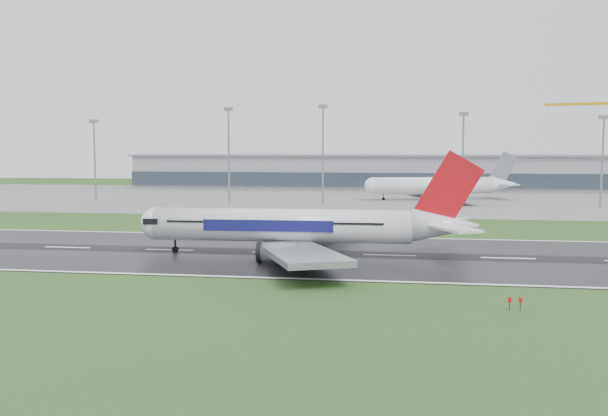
# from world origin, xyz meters

# --- Properties ---
(ground) EXTENTS (520.00, 520.00, 0.00)m
(ground) POSITION_xyz_m (0.00, 0.00, 0.00)
(ground) COLOR #25471A
(ground) RESTS_ON ground
(runway) EXTENTS (400.00, 45.00, 0.10)m
(runway) POSITION_xyz_m (0.00, 0.00, 0.05)
(runway) COLOR black
(runway) RESTS_ON ground
(apron) EXTENTS (400.00, 130.00, 0.08)m
(apron) POSITION_xyz_m (0.00, 125.00, 0.04)
(apron) COLOR slate
(apron) RESTS_ON ground
(terminal) EXTENTS (240.00, 36.00, 15.00)m
(terminal) POSITION_xyz_m (0.00, 185.00, 7.50)
(terminal) COLOR gray
(terminal) RESTS_ON ground
(main_airliner) EXTENTS (60.57, 57.84, 17.42)m
(main_airliner) POSITION_xyz_m (-14.55, -1.77, 8.81)
(main_airliner) COLOR silver
(main_airliner) RESTS_ON runway
(parked_airliner) EXTENTS (69.29, 66.47, 16.86)m
(parked_airliner) POSITION_xyz_m (16.28, 121.95, 8.51)
(parked_airliner) COLOR white
(parked_airliner) RESTS_ON apron
(floodmast_0) EXTENTS (0.64, 0.64, 27.55)m
(floodmast_0) POSITION_xyz_m (-104.52, 100.00, 13.78)
(floodmast_0) COLOR gray
(floodmast_0) RESTS_ON ground
(floodmast_1) EXTENTS (0.64, 0.64, 31.37)m
(floodmast_1) POSITION_xyz_m (-55.71, 100.00, 15.68)
(floodmast_1) COLOR gray
(floodmast_1) RESTS_ON ground
(floodmast_2) EXTENTS (0.64, 0.64, 31.92)m
(floodmast_2) POSITION_xyz_m (-23.35, 100.00, 15.96)
(floodmast_2) COLOR gray
(floodmast_2) RESTS_ON ground
(floodmast_3) EXTENTS (0.64, 0.64, 29.10)m
(floodmast_3) POSITION_xyz_m (22.27, 100.00, 14.55)
(floodmast_3) COLOR gray
(floodmast_3) RESTS_ON ground
(floodmast_4) EXTENTS (0.64, 0.64, 27.76)m
(floodmast_4) POSITION_xyz_m (65.07, 100.00, 13.88)
(floodmast_4) COLOR gray
(floodmast_4) RESTS_ON ground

